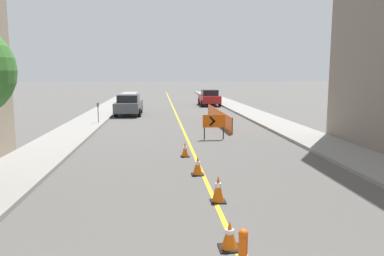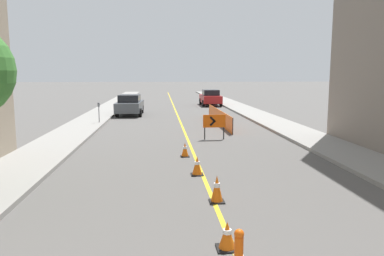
{
  "view_description": "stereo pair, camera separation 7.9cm",
  "coord_description": "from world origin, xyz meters",
  "px_view_note": "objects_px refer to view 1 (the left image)",
  "views": [
    {
      "loc": [
        -1.39,
        2.78,
        3.18
      ],
      "look_at": [
        -0.04,
        17.71,
        1.0
      ],
      "focal_mm": 35.0,
      "sensor_mm": 36.0,
      "label": 1
    },
    {
      "loc": [
        -1.31,
        2.78,
        3.18
      ],
      "look_at": [
        -0.04,
        17.71,
        1.0
      ],
      "focal_mm": 35.0,
      "sensor_mm": 36.0,
      "label": 2
    }
  ],
  "objects_px": {
    "traffic_cone_farthest": "(185,150)",
    "parking_meter_near_curb": "(98,108)",
    "traffic_cone_fifth": "(198,166)",
    "parked_car_curb_near": "(129,105)",
    "arrow_barricade_primary": "(214,122)",
    "traffic_cone_fourth": "(218,189)",
    "traffic_cone_third": "(230,235)",
    "parked_car_curb_mid": "(209,98)"
  },
  "relations": [
    {
      "from": "traffic_cone_fourth",
      "to": "parking_meter_near_curb",
      "type": "xyz_separation_m",
      "value": [
        -5.24,
        14.89,
        0.69
      ]
    },
    {
      "from": "arrow_barricade_primary",
      "to": "traffic_cone_third",
      "type": "bearing_deg",
      "value": -98.11
    },
    {
      "from": "traffic_cone_third",
      "to": "traffic_cone_fourth",
      "type": "relative_size",
      "value": 0.76
    },
    {
      "from": "traffic_cone_fourth",
      "to": "traffic_cone_farthest",
      "type": "height_order",
      "value": "traffic_cone_fourth"
    },
    {
      "from": "traffic_cone_farthest",
      "to": "parked_car_curb_mid",
      "type": "relative_size",
      "value": 0.13
    },
    {
      "from": "traffic_cone_fifth",
      "to": "traffic_cone_third",
      "type": "bearing_deg",
      "value": -89.43
    },
    {
      "from": "traffic_cone_third",
      "to": "traffic_cone_fourth",
      "type": "bearing_deg",
      "value": 85.63
    },
    {
      "from": "parked_car_curb_mid",
      "to": "traffic_cone_third",
      "type": "bearing_deg",
      "value": -96.88
    },
    {
      "from": "arrow_barricade_primary",
      "to": "parked_car_curb_mid",
      "type": "height_order",
      "value": "parked_car_curb_mid"
    },
    {
      "from": "traffic_cone_third",
      "to": "traffic_cone_farthest",
      "type": "xyz_separation_m",
      "value": [
        -0.26,
        7.74,
        0.02
      ]
    },
    {
      "from": "traffic_cone_fifth",
      "to": "parked_car_curb_near",
      "type": "height_order",
      "value": "parked_car_curb_near"
    },
    {
      "from": "parking_meter_near_curb",
      "to": "parked_car_curb_near",
      "type": "bearing_deg",
      "value": 73.99
    },
    {
      "from": "traffic_cone_fourth",
      "to": "parking_meter_near_curb",
      "type": "relative_size",
      "value": 0.55
    },
    {
      "from": "arrow_barricade_primary",
      "to": "parking_meter_near_curb",
      "type": "bearing_deg",
      "value": 136.14
    },
    {
      "from": "traffic_cone_fourth",
      "to": "traffic_cone_farthest",
      "type": "xyz_separation_m",
      "value": [
        -0.45,
        5.21,
        -0.07
      ]
    },
    {
      "from": "traffic_cone_fourth",
      "to": "arrow_barricade_primary",
      "type": "xyz_separation_m",
      "value": [
        1.22,
        8.92,
        0.51
      ]
    },
    {
      "from": "parked_car_curb_near",
      "to": "traffic_cone_fifth",
      "type": "bearing_deg",
      "value": -76.34
    },
    {
      "from": "traffic_cone_fourth",
      "to": "arrow_barricade_primary",
      "type": "distance_m",
      "value": 9.02
    },
    {
      "from": "traffic_cone_farthest",
      "to": "parking_meter_near_curb",
      "type": "distance_m",
      "value": 10.82
    },
    {
      "from": "parked_car_curb_mid",
      "to": "parking_meter_near_curb",
      "type": "xyz_separation_m",
      "value": [
        -8.88,
        -13.47,
        0.23
      ]
    },
    {
      "from": "traffic_cone_third",
      "to": "parked_car_curb_mid",
      "type": "bearing_deg",
      "value": 82.92
    },
    {
      "from": "traffic_cone_farthest",
      "to": "parked_car_curb_near",
      "type": "bearing_deg",
      "value": 102.36
    },
    {
      "from": "parked_car_curb_mid",
      "to": "parking_meter_near_curb",
      "type": "relative_size",
      "value": 3.43
    },
    {
      "from": "traffic_cone_fifth",
      "to": "arrow_barricade_primary",
      "type": "distance_m",
      "value": 6.55
    },
    {
      "from": "traffic_cone_third",
      "to": "traffic_cone_farthest",
      "type": "relative_size",
      "value": 0.94
    },
    {
      "from": "traffic_cone_fifth",
      "to": "parking_meter_near_curb",
      "type": "xyz_separation_m",
      "value": [
        -4.99,
        12.34,
        0.73
      ]
    },
    {
      "from": "traffic_cone_fourth",
      "to": "arrow_barricade_primary",
      "type": "bearing_deg",
      "value": 82.21
    },
    {
      "from": "arrow_barricade_primary",
      "to": "traffic_cone_fourth",
      "type": "bearing_deg",
      "value": -98.86
    },
    {
      "from": "traffic_cone_fourth",
      "to": "traffic_cone_farthest",
      "type": "relative_size",
      "value": 1.23
    },
    {
      "from": "traffic_cone_fifth",
      "to": "parking_meter_near_curb",
      "type": "relative_size",
      "value": 0.48
    },
    {
      "from": "parking_meter_near_curb",
      "to": "traffic_cone_fourth",
      "type": "bearing_deg",
      "value": -70.63
    },
    {
      "from": "traffic_cone_third",
      "to": "arrow_barricade_primary",
      "type": "xyz_separation_m",
      "value": [
        1.41,
        11.44,
        0.59
      ]
    },
    {
      "from": "traffic_cone_fourth",
      "to": "parked_car_curb_near",
      "type": "height_order",
      "value": "parked_car_curb_near"
    },
    {
      "from": "traffic_cone_fourth",
      "to": "traffic_cone_fifth",
      "type": "xyz_separation_m",
      "value": [
        -0.24,
        2.55,
        -0.04
      ]
    },
    {
      "from": "arrow_barricade_primary",
      "to": "traffic_cone_fifth",
      "type": "bearing_deg",
      "value": -104.02
    },
    {
      "from": "traffic_cone_fifth",
      "to": "arrow_barricade_primary",
      "type": "bearing_deg",
      "value": 77.05
    },
    {
      "from": "traffic_cone_third",
      "to": "parking_meter_near_curb",
      "type": "distance_m",
      "value": 18.15
    },
    {
      "from": "parking_meter_near_curb",
      "to": "traffic_cone_farthest",
      "type": "bearing_deg",
      "value": -63.7
    },
    {
      "from": "traffic_cone_fifth",
      "to": "arrow_barricade_primary",
      "type": "height_order",
      "value": "arrow_barricade_primary"
    },
    {
      "from": "parked_car_curb_near",
      "to": "traffic_cone_farthest",
      "type": "bearing_deg",
      "value": -75.17
    },
    {
      "from": "traffic_cone_fourth",
      "to": "parked_car_curb_mid",
      "type": "distance_m",
      "value": 28.6
    },
    {
      "from": "traffic_cone_farthest",
      "to": "parked_car_curb_mid",
      "type": "distance_m",
      "value": 23.51
    }
  ]
}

